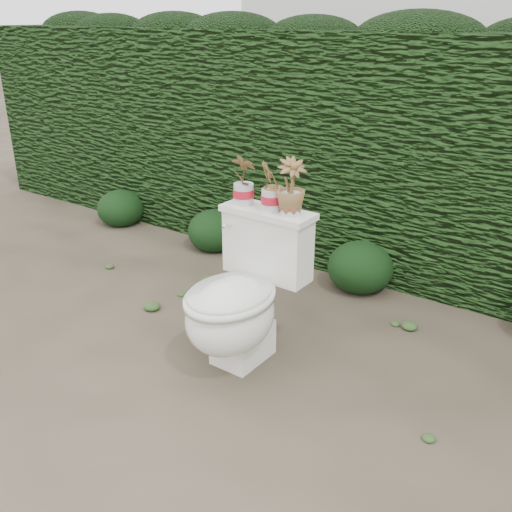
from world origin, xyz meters
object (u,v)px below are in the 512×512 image
Objects in this scene: potted_plant_center at (272,188)px; potted_plant_right at (291,188)px; potted_plant_left at (243,181)px; toilet at (240,300)px.

potted_plant_right is at bearing 96.61° from potted_plant_center.
potted_plant_left is 0.18m from potted_plant_center.
potted_plant_center is 0.11m from potted_plant_right.
potted_plant_left is (-0.15, 0.24, 0.55)m from toilet.
potted_plant_left is at bearing -83.39° from potted_plant_center.
potted_plant_center is at bearing 176.66° from potted_plant_left.
potted_plant_center is (0.03, 0.24, 0.54)m from toilet.
potted_plant_left is 0.94× the size of potted_plant_right.
toilet is 0.62m from potted_plant_left.
potted_plant_right is (0.29, -0.00, 0.01)m from potted_plant_left.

